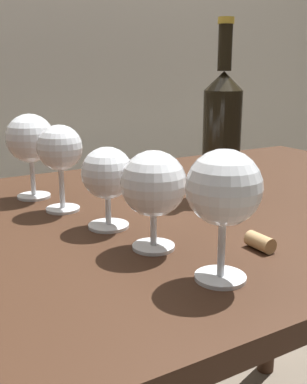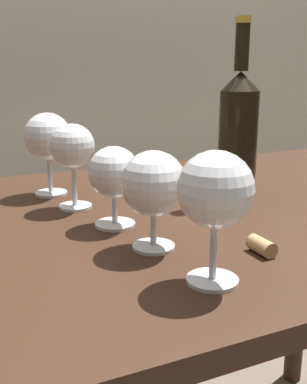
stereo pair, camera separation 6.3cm
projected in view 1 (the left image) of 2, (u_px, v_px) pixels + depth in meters
dining_table at (119, 268)px, 0.81m from camera, size 1.54×0.78×0.76m
wine_glass_white at (224, 190)px, 0.53m from camera, size 0.09×0.09×0.16m
wine_glass_cabernet at (154, 185)px, 0.63m from camera, size 0.09×0.09×0.14m
wine_glass_merlot at (107, 175)px, 0.71m from camera, size 0.08×0.08×0.13m
wine_glass_chardonnay at (60, 149)px, 0.79m from camera, size 0.08×0.08×0.15m
wine_glass_rose at (30, 140)px, 0.87m from camera, size 0.09×0.09×0.16m
wine_bottle at (222, 131)px, 0.89m from camera, size 0.07×0.07×0.33m
cork at (260, 242)px, 0.64m from camera, size 0.02×0.04×0.02m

